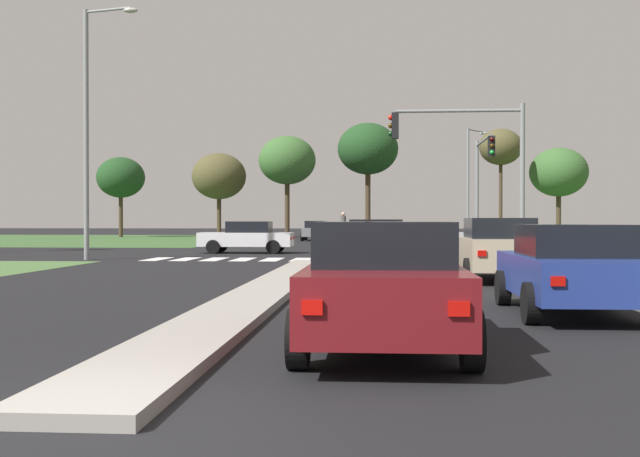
{
  "coord_description": "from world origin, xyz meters",
  "views": [
    {
      "loc": [
        2.38,
        -5.6,
        1.58
      ],
      "look_at": [
        -0.03,
        26.27,
        1.21
      ],
      "focal_mm": 43.91,
      "sensor_mm": 36.0,
      "label": 1
    }
  ],
  "objects_px": {
    "car_beige_fourth": "(498,249)",
    "street_lamp_third": "(470,177)",
    "treeline_near": "(121,178)",
    "treeline_third": "(287,161)",
    "street_lamp_second": "(90,121)",
    "treeline_second": "(219,176)",
    "traffic_signal_near_right": "(473,153)",
    "car_silver_sixth": "(487,238)",
    "treeline_fourth": "(368,149)",
    "car_white_second": "(247,237)",
    "car_red_near": "(376,244)",
    "car_blue_seventh": "(572,268)",
    "car_grey_fifth": "(316,230)",
    "treeline_sixth": "(559,172)",
    "treeline_fifth": "(501,148)",
    "traffic_signal_far_right": "(482,171)",
    "car_maroon_third": "(384,284)",
    "pedestrian_at_median": "(343,224)"
  },
  "relations": [
    {
      "from": "car_grey_fifth",
      "to": "treeline_sixth",
      "type": "bearing_deg",
      "value": -152.56
    },
    {
      "from": "treeline_near",
      "to": "treeline_third",
      "type": "bearing_deg",
      "value": -7.36
    },
    {
      "from": "car_maroon_third",
      "to": "car_beige_fourth",
      "type": "bearing_deg",
      "value": 74.59
    },
    {
      "from": "car_maroon_third",
      "to": "treeline_near",
      "type": "height_order",
      "value": "treeline_near"
    },
    {
      "from": "car_beige_fourth",
      "to": "car_grey_fifth",
      "type": "bearing_deg",
      "value": 101.72
    },
    {
      "from": "car_silver_sixth",
      "to": "treeline_sixth",
      "type": "relative_size",
      "value": 0.58
    },
    {
      "from": "street_lamp_second",
      "to": "treeline_second",
      "type": "xyz_separation_m",
      "value": [
        -2.74,
        37.71,
        -0.09
      ]
    },
    {
      "from": "car_beige_fourth",
      "to": "treeline_second",
      "type": "bearing_deg",
      "value": 109.99
    },
    {
      "from": "car_white_second",
      "to": "street_lamp_third",
      "type": "xyz_separation_m",
      "value": [
        12.94,
        22.98,
        4.01
      ]
    },
    {
      "from": "car_beige_fourth",
      "to": "treeline_near",
      "type": "bearing_deg",
      "value": 118.63
    },
    {
      "from": "traffic_signal_far_right",
      "to": "traffic_signal_near_right",
      "type": "bearing_deg",
      "value": -99.04
    },
    {
      "from": "car_maroon_third",
      "to": "street_lamp_second",
      "type": "relative_size",
      "value": 0.47
    },
    {
      "from": "car_blue_seventh",
      "to": "street_lamp_second",
      "type": "distance_m",
      "value": 22.34
    },
    {
      "from": "car_grey_fifth",
      "to": "street_lamp_second",
      "type": "relative_size",
      "value": 0.44
    },
    {
      "from": "car_red_near",
      "to": "treeline_fifth",
      "type": "distance_m",
      "value": 43.74
    },
    {
      "from": "car_blue_seventh",
      "to": "traffic_signal_far_right",
      "type": "relative_size",
      "value": 0.73
    },
    {
      "from": "car_blue_seventh",
      "to": "traffic_signal_far_right",
      "type": "xyz_separation_m",
      "value": [
        2.02,
        26.94,
        3.26
      ]
    },
    {
      "from": "traffic_signal_near_right",
      "to": "treeline_near",
      "type": "xyz_separation_m",
      "value": [
        -26.55,
        39.54,
        1.31
      ]
    },
    {
      "from": "street_lamp_third",
      "to": "treeline_fourth",
      "type": "relative_size",
      "value": 0.84
    },
    {
      "from": "car_maroon_third",
      "to": "traffic_signal_far_right",
      "type": "distance_m",
      "value": 31.18
    },
    {
      "from": "treeline_near",
      "to": "treeline_fourth",
      "type": "xyz_separation_m",
      "value": [
        22.13,
        0.04,
        2.4
      ]
    },
    {
      "from": "street_lamp_third",
      "to": "pedestrian_at_median",
      "type": "height_order",
      "value": "street_lamp_third"
    },
    {
      "from": "car_blue_seventh",
      "to": "treeline_fourth",
      "type": "distance_m",
      "value": 55.96
    },
    {
      "from": "car_beige_fourth",
      "to": "street_lamp_third",
      "type": "xyz_separation_m",
      "value": [
        3.68,
        38.64,
        3.95
      ]
    },
    {
      "from": "traffic_signal_near_right",
      "to": "treeline_second",
      "type": "bearing_deg",
      "value": 114.38
    },
    {
      "from": "car_blue_seventh",
      "to": "car_beige_fourth",
      "type": "bearing_deg",
      "value": 90.85
    },
    {
      "from": "street_lamp_second",
      "to": "treeline_fourth",
      "type": "xyz_separation_m",
      "value": [
        10.22,
        38.94,
        2.3
      ]
    },
    {
      "from": "car_silver_sixth",
      "to": "street_lamp_third",
      "type": "xyz_separation_m",
      "value": [
        2.13,
        25.29,
        3.98
      ]
    },
    {
      "from": "street_lamp_second",
      "to": "treeline_third",
      "type": "distance_m",
      "value": 37.1
    },
    {
      "from": "car_beige_fourth",
      "to": "street_lamp_third",
      "type": "bearing_deg",
      "value": 84.56
    },
    {
      "from": "car_white_second",
      "to": "treeline_fourth",
      "type": "height_order",
      "value": "treeline_fourth"
    },
    {
      "from": "car_white_second",
      "to": "treeline_near",
      "type": "xyz_separation_m",
      "value": [
        -16.93,
        32.31,
        4.56
      ]
    },
    {
      "from": "treeline_near",
      "to": "treeline_fourth",
      "type": "bearing_deg",
      "value": 0.12
    },
    {
      "from": "traffic_signal_far_right",
      "to": "pedestrian_at_median",
      "type": "relative_size",
      "value": 3.05
    },
    {
      "from": "car_silver_sixth",
      "to": "traffic_signal_far_right",
      "type": "relative_size",
      "value": 0.78
    },
    {
      "from": "traffic_signal_far_right",
      "to": "treeline_fourth",
      "type": "bearing_deg",
      "value": 102.29
    },
    {
      "from": "traffic_signal_near_right",
      "to": "street_lamp_third",
      "type": "bearing_deg",
      "value": 83.73
    },
    {
      "from": "car_beige_fourth",
      "to": "treeline_third",
      "type": "xyz_separation_m",
      "value": [
        -10.94,
        46.0,
        5.79
      ]
    },
    {
      "from": "car_white_second",
      "to": "treeline_sixth",
      "type": "relative_size",
      "value": 0.56
    },
    {
      "from": "car_maroon_third",
      "to": "treeline_fourth",
      "type": "distance_m",
      "value": 59.43
    },
    {
      "from": "treeline_second",
      "to": "car_white_second",
      "type": "bearing_deg",
      "value": -76.0
    },
    {
      "from": "traffic_signal_near_right",
      "to": "treeline_second",
      "type": "relative_size",
      "value": 0.79
    },
    {
      "from": "car_red_near",
      "to": "street_lamp_second",
      "type": "distance_m",
      "value": 12.89
    },
    {
      "from": "car_beige_fourth",
      "to": "street_lamp_second",
      "type": "xyz_separation_m",
      "value": [
        -14.29,
        9.08,
        4.6
      ]
    },
    {
      "from": "car_grey_fifth",
      "to": "street_lamp_third",
      "type": "relative_size",
      "value": 0.51
    },
    {
      "from": "car_beige_fourth",
      "to": "car_silver_sixth",
      "type": "bearing_deg",
      "value": 83.41
    },
    {
      "from": "car_white_second",
      "to": "treeline_fifth",
      "type": "height_order",
      "value": "treeline_fifth"
    },
    {
      "from": "traffic_signal_near_right",
      "to": "treeline_second",
      "type": "height_order",
      "value": "treeline_second"
    },
    {
      "from": "car_silver_sixth",
      "to": "car_blue_seventh",
      "type": "height_order",
      "value": "car_silver_sixth"
    },
    {
      "from": "car_red_near",
      "to": "car_silver_sixth",
      "type": "bearing_deg",
      "value": 62.09
    }
  ]
}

